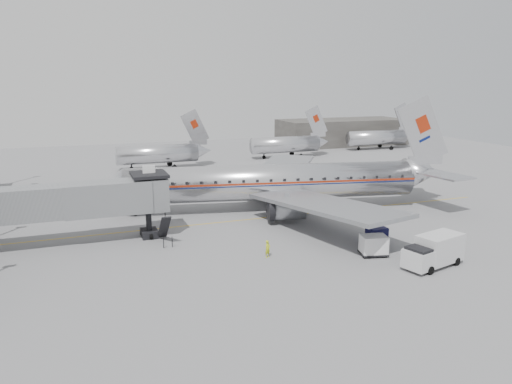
% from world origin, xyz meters
% --- Properties ---
extents(ground, '(160.00, 160.00, 0.00)m').
position_xyz_m(ground, '(0.00, 0.00, 0.00)').
color(ground, slate).
rests_on(ground, ground).
extents(hangar, '(30.00, 12.00, 6.00)m').
position_xyz_m(hangar, '(45.00, 60.00, 3.00)').
color(hangar, '#373432').
rests_on(hangar, ground).
extents(apron_line, '(60.00, 0.15, 0.01)m').
position_xyz_m(apron_line, '(3.00, 6.00, 0.01)').
color(apron_line, gold).
rests_on(apron_line, ground).
extents(jet_bridge, '(21.00, 6.20, 7.10)m').
position_xyz_m(jet_bridge, '(-16.66, 3.67, 4.18)').
color(jet_bridge, '#57595C').
rests_on(jet_bridge, ground).
extents(distant_aircraft_near, '(16.39, 3.20, 10.26)m').
position_xyz_m(distant_aircraft_near, '(-1.79, 42.00, 2.73)').
color(distant_aircraft_near, silver).
rests_on(distant_aircraft_near, ground).
extents(distant_aircraft_mid, '(16.39, 3.20, 10.26)m').
position_xyz_m(distant_aircraft_mid, '(24.21, 46.00, 2.73)').
color(distant_aircraft_mid, silver).
rests_on(distant_aircraft_mid, ground).
extents(distant_aircraft_far, '(16.39, 3.20, 10.26)m').
position_xyz_m(distant_aircraft_far, '(48.21, 50.00, 2.73)').
color(distant_aircraft_far, silver).
rests_on(distant_aircraft_far, ground).
extents(airliner, '(42.28, 38.82, 13.50)m').
position_xyz_m(airliner, '(6.84, 8.83, 3.40)').
color(airliner, silver).
rests_on(airliner, ground).
extents(service_van, '(5.99, 3.49, 2.65)m').
position_xyz_m(service_van, '(11.67, -12.87, 1.39)').
color(service_van, silver).
rests_on(service_van, ground).
extents(baggage_cart_navy, '(1.92, 1.48, 1.48)m').
position_xyz_m(baggage_cart_navy, '(10.86, -5.81, 0.79)').
color(baggage_cart_navy, '#0D0C33').
rests_on(baggage_cart_navy, ground).
extents(baggage_cart_white, '(2.67, 2.26, 1.83)m').
position_xyz_m(baggage_cart_white, '(8.51, -8.83, 0.97)').
color(baggage_cart_white, white).
rests_on(baggage_cart_white, ground).
extents(ramp_worker, '(0.67, 0.60, 1.55)m').
position_xyz_m(ramp_worker, '(-0.46, -6.00, 0.78)').
color(ramp_worker, '#BCCB17').
rests_on(ramp_worker, ground).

